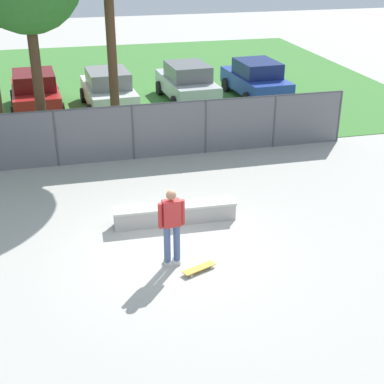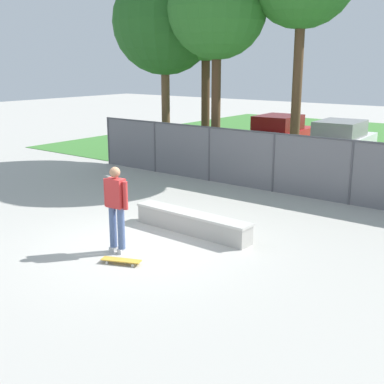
{
  "view_description": "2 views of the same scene",
  "coord_description": "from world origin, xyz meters",
  "px_view_note": "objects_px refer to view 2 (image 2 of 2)",
  "views": [
    {
      "loc": [
        -2.18,
        -10.88,
        6.71
      ],
      "look_at": [
        0.8,
        1.28,
        0.84
      ],
      "focal_mm": 51.9,
      "sensor_mm": 36.0,
      "label": 1
    },
    {
      "loc": [
        7.09,
        -7.4,
        3.84
      ],
      "look_at": [
        0.52,
        1.17,
        1.04
      ],
      "focal_mm": 46.64,
      "sensor_mm": 36.0,
      "label": 2
    }
  ],
  "objects_px": {
    "car_red": "(279,134)",
    "tree_mid": "(217,10)",
    "tree_near_right": "(206,8)",
    "tree_near_left": "(165,22)",
    "skateboarder": "(116,206)",
    "skateboard": "(121,260)",
    "concrete_ledge": "(192,223)",
    "car_white": "(340,141)"
  },
  "relations": [
    {
      "from": "concrete_ledge",
      "to": "tree_near_left",
      "type": "height_order",
      "value": "tree_near_left"
    },
    {
      "from": "skateboard",
      "to": "tree_near_left",
      "type": "height_order",
      "value": "tree_near_left"
    },
    {
      "from": "skateboard",
      "to": "car_red",
      "type": "relative_size",
      "value": 0.19
    },
    {
      "from": "concrete_ledge",
      "to": "skateboarder",
      "type": "bearing_deg",
      "value": -104.03
    },
    {
      "from": "car_red",
      "to": "tree_mid",
      "type": "bearing_deg",
      "value": -86.5
    },
    {
      "from": "tree_near_left",
      "to": "skateboard",
      "type": "bearing_deg",
      "value": -54.67
    },
    {
      "from": "tree_near_right",
      "to": "tree_mid",
      "type": "relative_size",
      "value": 1.07
    },
    {
      "from": "skateboarder",
      "to": "tree_near_left",
      "type": "distance_m",
      "value": 10.54
    },
    {
      "from": "skateboard",
      "to": "tree_mid",
      "type": "height_order",
      "value": "tree_mid"
    },
    {
      "from": "tree_near_right",
      "to": "car_white",
      "type": "distance_m",
      "value": 7.3
    },
    {
      "from": "concrete_ledge",
      "to": "skateboarder",
      "type": "relative_size",
      "value": 1.72
    },
    {
      "from": "concrete_ledge",
      "to": "tree_near_right",
      "type": "xyz_separation_m",
      "value": [
        -4.59,
        6.84,
        5.55
      ]
    },
    {
      "from": "skateboarder",
      "to": "tree_near_right",
      "type": "bearing_deg",
      "value": 115.12
    },
    {
      "from": "skateboard",
      "to": "car_red",
      "type": "bearing_deg",
      "value": 104.99
    },
    {
      "from": "tree_mid",
      "to": "car_red",
      "type": "height_order",
      "value": "tree_mid"
    },
    {
      "from": "concrete_ledge",
      "to": "car_white",
      "type": "height_order",
      "value": "car_white"
    },
    {
      "from": "tree_near_right",
      "to": "skateboarder",
      "type": "bearing_deg",
      "value": -64.88
    },
    {
      "from": "tree_near_right",
      "to": "tree_near_left",
      "type": "bearing_deg",
      "value": -148.17
    },
    {
      "from": "car_red",
      "to": "concrete_ledge",
      "type": "bearing_deg",
      "value": -72.12
    },
    {
      "from": "concrete_ledge",
      "to": "tree_mid",
      "type": "bearing_deg",
      "value": 119.96
    },
    {
      "from": "concrete_ledge",
      "to": "car_red",
      "type": "bearing_deg",
      "value": 107.88
    },
    {
      "from": "tree_near_right",
      "to": "tree_mid",
      "type": "distance_m",
      "value": 2.0
    },
    {
      "from": "car_white",
      "to": "tree_near_right",
      "type": "bearing_deg",
      "value": -138.67
    },
    {
      "from": "tree_mid",
      "to": "car_white",
      "type": "relative_size",
      "value": 1.68
    },
    {
      "from": "tree_mid",
      "to": "car_red",
      "type": "relative_size",
      "value": 1.68
    },
    {
      "from": "concrete_ledge",
      "to": "car_white",
      "type": "bearing_deg",
      "value": 93.08
    },
    {
      "from": "tree_mid",
      "to": "car_red",
      "type": "bearing_deg",
      "value": 93.5
    },
    {
      "from": "skateboard",
      "to": "tree_mid",
      "type": "xyz_separation_m",
      "value": [
        -3.19,
        7.81,
        5.46
      ]
    },
    {
      "from": "tree_near_left",
      "to": "tree_mid",
      "type": "relative_size",
      "value": 1.0
    },
    {
      "from": "tree_near_right",
      "to": "car_white",
      "type": "bearing_deg",
      "value": 41.33
    },
    {
      "from": "skateboarder",
      "to": "tree_mid",
      "type": "bearing_deg",
      "value": 109.88
    },
    {
      "from": "concrete_ledge",
      "to": "tree_mid",
      "type": "height_order",
      "value": "tree_mid"
    },
    {
      "from": "skateboarder",
      "to": "tree_near_right",
      "type": "height_order",
      "value": "tree_near_right"
    },
    {
      "from": "skateboarder",
      "to": "car_red",
      "type": "distance_m",
      "value": 13.06
    },
    {
      "from": "tree_near_left",
      "to": "tree_near_right",
      "type": "xyz_separation_m",
      "value": [
        1.31,
        0.81,
        0.5
      ]
    },
    {
      "from": "skateboard",
      "to": "tree_near_right",
      "type": "bearing_deg",
      "value": 116.74
    },
    {
      "from": "tree_mid",
      "to": "tree_near_left",
      "type": "bearing_deg",
      "value": 168.47
    },
    {
      "from": "concrete_ledge",
      "to": "tree_near_left",
      "type": "distance_m",
      "value": 9.83
    },
    {
      "from": "concrete_ledge",
      "to": "skateboard",
      "type": "height_order",
      "value": "concrete_ledge"
    },
    {
      "from": "skateboard",
      "to": "concrete_ledge",
      "type": "bearing_deg",
      "value": 90.82
    },
    {
      "from": "tree_near_right",
      "to": "car_white",
      "type": "height_order",
      "value": "tree_near_right"
    },
    {
      "from": "concrete_ledge",
      "to": "tree_mid",
      "type": "relative_size",
      "value": 0.43
    }
  ]
}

